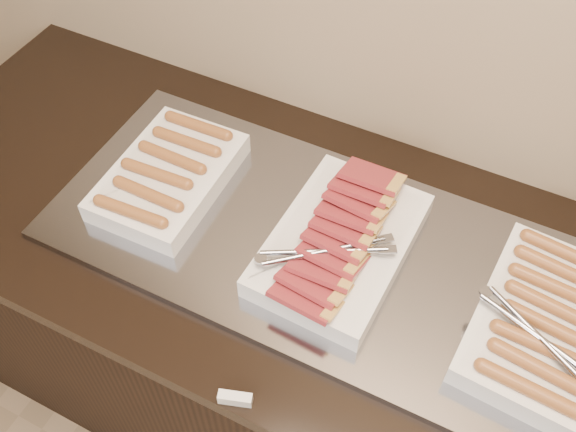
% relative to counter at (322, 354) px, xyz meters
% --- Properties ---
extents(counter, '(2.06, 0.76, 0.90)m').
position_rel_counter_xyz_m(counter, '(0.00, 0.00, 0.00)').
color(counter, black).
rests_on(counter, ground).
extents(warming_tray, '(1.20, 0.50, 0.02)m').
position_rel_counter_xyz_m(warming_tray, '(0.01, 0.00, 0.46)').
color(warming_tray, gray).
rests_on(warming_tray, counter).
extents(dish_left, '(0.23, 0.34, 0.07)m').
position_rel_counter_xyz_m(dish_left, '(-0.39, 0.00, 0.50)').
color(dish_left, silver).
rests_on(dish_left, warming_tray).
extents(dish_center, '(0.27, 0.40, 0.10)m').
position_rel_counter_xyz_m(dish_center, '(0.02, -0.00, 0.50)').
color(dish_center, silver).
rests_on(dish_center, warming_tray).
extents(dish_right, '(0.28, 0.38, 0.08)m').
position_rel_counter_xyz_m(dish_right, '(0.42, -0.00, 0.50)').
color(dish_right, silver).
rests_on(dish_right, warming_tray).
extents(label_holder, '(0.06, 0.04, 0.02)m').
position_rel_counter_xyz_m(label_holder, '(-0.02, -0.36, 0.46)').
color(label_holder, silver).
rests_on(label_holder, counter).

